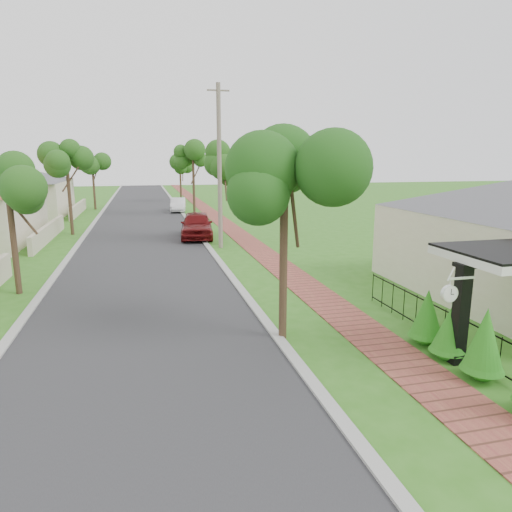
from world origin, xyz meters
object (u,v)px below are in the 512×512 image
object	(u,v)px
near_tree	(284,181)
porch_post	(460,319)
utility_pole	(219,167)
station_clock	(450,292)
parked_car_white	(178,205)
parked_car_red	(197,225)

from	to	relation	value
near_tree	porch_post	bearing A→B (deg)	-33.69
porch_post	utility_pole	xyz separation A→B (m)	(-3.22, 16.08, 3.38)
station_clock	utility_pole	bearing A→B (deg)	98.85
porch_post	parked_car_white	xyz separation A→B (m)	(-4.15, 34.95, -0.48)
porch_post	station_clock	size ratio (longest dim) A/B	3.02
near_tree	station_clock	distance (m)	4.88
porch_post	parked_car_red	size ratio (longest dim) A/B	0.52
station_clock	parked_car_red	bearing A→B (deg)	99.87
porch_post	utility_pole	world-z (taller)	utility_pole
parked_car_red	station_clock	world-z (taller)	station_clock
parked_car_red	parked_car_white	size ratio (longest dim) A/B	1.24
utility_pole	station_clock	size ratio (longest dim) A/B	10.63
parked_car_red	near_tree	bearing A→B (deg)	-82.12
near_tree	utility_pole	world-z (taller)	utility_pole
parked_car_red	utility_pole	size ratio (longest dim) A/B	0.55
parked_car_white	parked_car_red	bearing A→B (deg)	-83.97
parked_car_white	near_tree	world-z (taller)	near_tree
porch_post	near_tree	xyz separation A→B (m)	(-3.75, 2.50, 3.24)
parked_car_red	parked_car_white	world-z (taller)	parked_car_red
porch_post	near_tree	distance (m)	5.55
parked_car_white	porch_post	bearing A→B (deg)	-77.20
porch_post	parked_car_white	size ratio (longest dim) A/B	0.65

